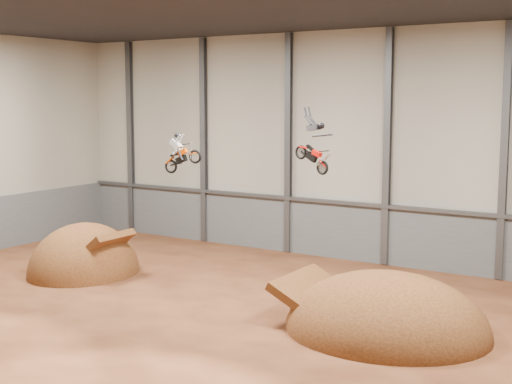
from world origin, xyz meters
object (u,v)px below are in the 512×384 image
Objects in this scene: takeoff_ramp at (84,273)px; fmx_rider_a at (185,148)px; fmx_rider_b at (309,140)px; landing_ramp at (386,332)px.

fmx_rider_a reaches higher than takeoff_ramp.
fmx_rider_b is (14.22, 0.31, 8.01)m from takeoff_ramp.
fmx_rider_a is (7.80, -0.58, 7.45)m from takeoff_ramp.
fmx_rider_b reaches higher than takeoff_ramp.
fmx_rider_b is at bearing 1.18° from fmx_rider_a.
fmx_rider_a is 0.79× the size of fmx_rider_b.
takeoff_ramp is at bearing -166.17° from fmx_rider_b.
fmx_rider_a is at bearing -179.47° from landing_ramp.
landing_ramp is 4.10× the size of fmx_rider_a.
takeoff_ramp is 10.81m from fmx_rider_a.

